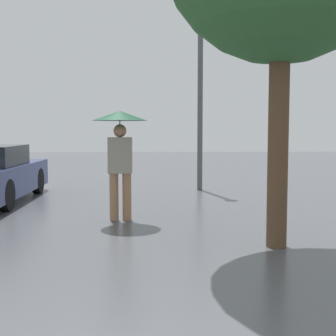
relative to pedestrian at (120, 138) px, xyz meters
name	(u,v)px	position (x,y,z in m)	size (l,w,h in m)	color
pedestrian	(120,138)	(0.00, 0.00, 0.00)	(0.91, 0.91, 1.82)	#9E7051
street_lamp	(200,89)	(1.74, 3.89, 1.14)	(0.30, 0.30, 4.11)	#515456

